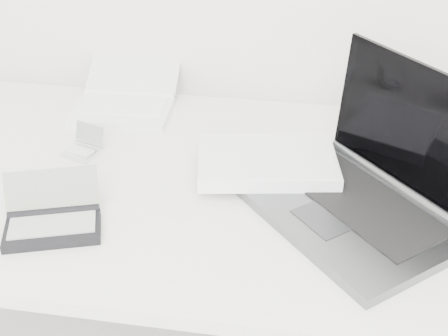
% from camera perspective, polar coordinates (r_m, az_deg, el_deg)
% --- Properties ---
extents(desk, '(1.60, 0.80, 0.73)m').
position_cam_1_polar(desk, '(1.35, 1.53, -3.01)').
color(desk, white).
rests_on(desk, ground).
extents(laptop_large, '(0.60, 0.51, 0.28)m').
position_cam_1_polar(laptop_large, '(1.27, 10.15, -1.11)').
color(laptop_large, slate).
rests_on(laptop_large, desk).
extents(netbook_open_white, '(0.26, 0.32, 0.09)m').
position_cam_1_polar(netbook_open_white, '(1.65, -8.98, 6.22)').
color(netbook_open_white, white).
rests_on(netbook_open_white, desk).
extents(pda_silver, '(0.09, 0.09, 0.06)m').
position_cam_1_polar(pda_silver, '(1.46, -12.72, 1.80)').
color(pda_silver, white).
rests_on(pda_silver, desk).
extents(palmtop_charcoal, '(0.21, 0.19, 0.09)m').
position_cam_1_polar(palmtop_charcoal, '(1.23, -15.40, -4.58)').
color(palmtop_charcoal, black).
rests_on(palmtop_charcoal, desk).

